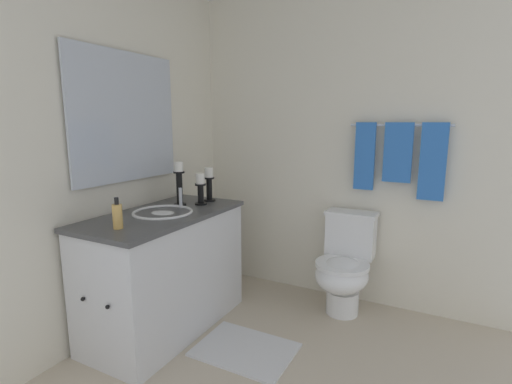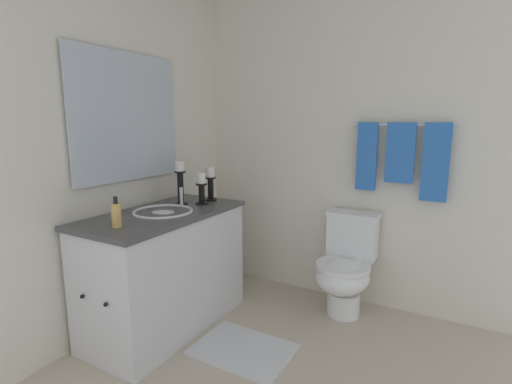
% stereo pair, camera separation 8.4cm
% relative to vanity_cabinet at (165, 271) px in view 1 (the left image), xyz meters
% --- Properties ---
extents(floor, '(2.54, 2.37, 0.02)m').
position_rel_vanity_cabinet_xyz_m(floor, '(0.94, -0.12, -0.42)').
color(floor, beige).
rests_on(floor, ground).
extents(wall_back, '(2.54, 0.04, 2.45)m').
position_rel_vanity_cabinet_xyz_m(wall_back, '(0.94, 1.07, 0.81)').
color(wall_back, silver).
rests_on(wall_back, ground).
extents(wall_left, '(0.04, 2.37, 2.45)m').
position_rel_vanity_cabinet_xyz_m(wall_left, '(-0.33, -0.12, 0.81)').
color(wall_left, silver).
rests_on(wall_left, ground).
extents(vanity_cabinet, '(0.58, 1.17, 0.83)m').
position_rel_vanity_cabinet_xyz_m(vanity_cabinet, '(0.00, 0.00, 0.00)').
color(vanity_cabinet, silver).
rests_on(vanity_cabinet, ground).
extents(sink_basin, '(0.40, 0.40, 0.24)m').
position_rel_vanity_cabinet_xyz_m(sink_basin, '(0.00, 0.00, 0.37)').
color(sink_basin, white).
rests_on(sink_basin, vanity_cabinet).
extents(mirror, '(0.02, 0.90, 0.85)m').
position_rel_vanity_cabinet_xyz_m(mirror, '(-0.28, 0.00, 1.04)').
color(mirror, silver).
extents(candle_holder_tall, '(0.09, 0.09, 0.26)m').
position_rel_vanity_cabinet_xyz_m(candle_holder_tall, '(0.05, 0.47, 0.55)').
color(candle_holder_tall, black).
rests_on(candle_holder_tall, vanity_cabinet).
extents(candle_holder_short, '(0.09, 0.09, 0.23)m').
position_rel_vanity_cabinet_xyz_m(candle_holder_short, '(0.07, 0.33, 0.53)').
color(candle_holder_short, black).
rests_on(candle_holder_short, vanity_cabinet).
extents(candle_holder_mid, '(0.09, 0.09, 0.32)m').
position_rel_vanity_cabinet_xyz_m(candle_holder_mid, '(-0.05, 0.24, 0.58)').
color(candle_holder_mid, black).
rests_on(candle_holder_mid, vanity_cabinet).
extents(soap_bottle, '(0.06, 0.06, 0.18)m').
position_rel_vanity_cabinet_xyz_m(soap_bottle, '(0.03, -0.41, 0.49)').
color(soap_bottle, '#E5B259').
rests_on(soap_bottle, vanity_cabinet).
extents(toilet, '(0.39, 0.54, 0.75)m').
position_rel_vanity_cabinet_xyz_m(toilet, '(1.03, 0.78, -0.05)').
color(toilet, white).
rests_on(toilet, ground).
extents(towel_bar, '(0.70, 0.02, 0.02)m').
position_rel_vanity_cabinet_xyz_m(towel_bar, '(1.33, 1.01, 0.99)').
color(towel_bar, silver).
extents(towel_near_vanity, '(0.14, 0.03, 0.50)m').
position_rel_vanity_cabinet_xyz_m(towel_near_vanity, '(1.10, 0.99, 0.76)').
color(towel_near_vanity, blue).
rests_on(towel_near_vanity, towel_bar).
extents(towel_center, '(0.19, 0.03, 0.43)m').
position_rel_vanity_cabinet_xyz_m(towel_center, '(1.33, 0.99, 0.79)').
color(towel_center, blue).
rests_on(towel_center, towel_bar).
extents(towel_near_corner, '(0.17, 0.03, 0.54)m').
position_rel_vanity_cabinet_xyz_m(towel_near_corner, '(1.56, 0.99, 0.74)').
color(towel_near_corner, blue).
rests_on(towel_near_corner, towel_bar).
extents(bath_mat, '(0.60, 0.44, 0.02)m').
position_rel_vanity_cabinet_xyz_m(bath_mat, '(0.62, 0.00, -0.41)').
color(bath_mat, silver).
rests_on(bath_mat, ground).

